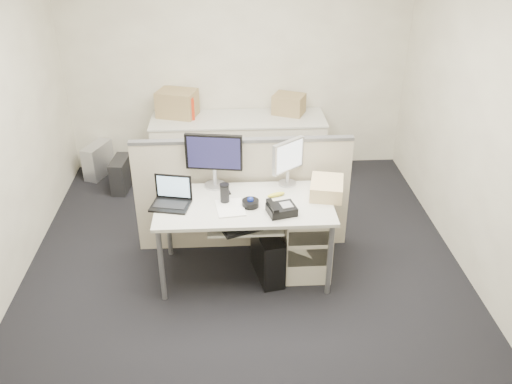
{
  "coord_description": "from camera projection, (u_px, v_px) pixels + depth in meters",
  "views": [
    {
      "loc": [
        -0.12,
        -3.96,
        3.06
      ],
      "look_at": [
        0.11,
        0.15,
        0.75
      ],
      "focal_mm": 38.0,
      "sensor_mm": 36.0,
      "label": 1
    }
  ],
  "objects": [
    {
      "name": "pc_tower_desk",
      "position": [
        268.0,
        255.0,
        4.81
      ],
      "size": [
        0.29,
        0.51,
        0.45
      ],
      "primitive_type": "cube",
      "rotation": [
        0.0,
        0.0,
        0.21
      ],
      "color": "black",
      "rests_on": "floor"
    },
    {
      "name": "manila_folders",
      "position": [
        327.0,
        188.0,
        4.69
      ],
      "size": [
        0.34,
        0.4,
        0.13
      ],
      "primitive_type": "cube",
      "rotation": [
        0.0,
        0.0,
        -0.21
      ],
      "color": "beige",
      "rests_on": "desk"
    },
    {
      "name": "pc_tower_spare_dark",
      "position": [
        121.0,
        174.0,
        6.23
      ],
      "size": [
        0.2,
        0.42,
        0.38
      ],
      "primitive_type": "cube",
      "rotation": [
        0.0,
        0.0,
        -0.1
      ],
      "color": "black",
      "rests_on": "floor"
    },
    {
      "name": "wall_front",
      "position": [
        262.0,
        344.0,
        2.33
      ],
      "size": [
        4.0,
        0.02,
        2.7
      ],
      "primitive_type": "cube",
      "color": "silver",
      "rests_on": "ground"
    },
    {
      "name": "cellphone",
      "position": [
        226.0,
        191.0,
        4.75
      ],
      "size": [
        0.08,
        0.12,
        0.01
      ],
      "primitive_type": "cube",
      "rotation": [
        0.0,
        0.0,
        0.24
      ],
      "color": "black",
      "rests_on": "desk"
    },
    {
      "name": "paper_stack",
      "position": [
        230.0,
        208.0,
        4.51
      ],
      "size": [
        0.26,
        0.32,
        0.01
      ],
      "primitive_type": "cube",
      "rotation": [
        0.0,
        0.0,
        0.13
      ],
      "color": "white",
      "rests_on": "desk"
    },
    {
      "name": "back_counter",
      "position": [
        239.0,
        148.0,
        6.45
      ],
      "size": [
        2.0,
        0.6,
        0.72
      ],
      "primitive_type": "cube",
      "color": "silver",
      "rests_on": "floor"
    },
    {
      "name": "keyboard",
      "position": [
        251.0,
        226.0,
        4.44
      ],
      "size": [
        0.53,
        0.35,
        0.03
      ],
      "primitive_type": "cube",
      "rotation": [
        0.0,
        0.0,
        0.38
      ],
      "color": "black",
      "rests_on": "keyboard_tray"
    },
    {
      "name": "cubicle_partition",
      "position": [
        243.0,
        196.0,
        5.07
      ],
      "size": [
        2.0,
        0.06,
        1.1
      ],
      "primitive_type": "cube",
      "color": "#B8A793",
      "rests_on": "floor"
    },
    {
      "name": "laptop",
      "position": [
        170.0,
        194.0,
        4.48
      ],
      "size": [
        0.36,
        0.3,
        0.24
      ],
      "primitive_type": "cube",
      "rotation": [
        0.0,
        0.0,
        -0.21
      ],
      "color": "black",
      "rests_on": "desk"
    },
    {
      "name": "cardboard_box_right",
      "position": [
        289.0,
        105.0,
        6.35
      ],
      "size": [
        0.42,
        0.39,
        0.25
      ],
      "primitive_type": "cube",
      "rotation": [
        0.0,
        0.0,
        -0.41
      ],
      "color": "tan",
      "rests_on": "back_counter"
    },
    {
      "name": "monitor_small",
      "position": [
        288.0,
        163.0,
        4.79
      ],
      "size": [
        0.38,
        0.35,
        0.42
      ],
      "primitive_type": "cube",
      "rotation": [
        0.0,
        0.0,
        0.66
      ],
      "color": "#B7B7BC",
      "rests_on": "desk"
    },
    {
      "name": "monitor_main",
      "position": [
        214.0,
        161.0,
        4.73
      ],
      "size": [
        0.52,
        0.27,
        0.5
      ],
      "primitive_type": "cube",
      "rotation": [
        0.0,
        0.0,
        -0.16
      ],
      "color": "black",
      "rests_on": "desk"
    },
    {
      "name": "sticky_pad",
      "position": [
        239.0,
        203.0,
        4.59
      ],
      "size": [
        0.09,
        0.09,
        0.01
      ],
      "primitive_type": "cube",
      "rotation": [
        0.0,
        0.0,
        -0.35
      ],
      "color": "gold",
      "rests_on": "desk"
    },
    {
      "name": "travel_mug",
      "position": [
        225.0,
        194.0,
        4.56
      ],
      "size": [
        0.08,
        0.08,
        0.17
      ],
      "primitive_type": "cylinder",
      "rotation": [
        0.0,
        0.0,
        -0.06
      ],
      "color": "black",
      "rests_on": "desk"
    },
    {
      "name": "desk_phone",
      "position": [
        282.0,
        210.0,
        4.43
      ],
      "size": [
        0.26,
        0.23,
        0.07
      ],
      "primitive_type": "cube",
      "rotation": [
        0.0,
        0.0,
        0.25
      ],
      "color": "black",
      "rests_on": "desk"
    },
    {
      "name": "pc_tower_spare_silver",
      "position": [
        98.0,
        160.0,
        6.54
      ],
      "size": [
        0.32,
        0.46,
        0.4
      ],
      "primitive_type": "cube",
      "rotation": [
        0.0,
        0.0,
        -0.37
      ],
      "color": "#B7B7BC",
      "rests_on": "floor"
    },
    {
      "name": "floor",
      "position": [
        245.0,
        272.0,
        4.95
      ],
      "size": [
        4.0,
        4.5,
        0.01
      ],
      "primitive_type": "cube",
      "color": "black",
      "rests_on": "ground"
    },
    {
      "name": "drawer_pedestal",
      "position": [
        306.0,
        238.0,
        4.86
      ],
      "size": [
        0.4,
        0.55,
        0.65
      ],
      "primitive_type": "cube",
      "color": "silver",
      "rests_on": "floor"
    },
    {
      "name": "wall_right",
      "position": [
        490.0,
        130.0,
        4.38
      ],
      "size": [
        0.02,
        4.5,
        2.7
      ],
      "primitive_type": "cube",
      "color": "silver",
      "rests_on": "ground"
    },
    {
      "name": "cardboard_box_left",
      "position": [
        177.0,
        104.0,
        6.27
      ],
      "size": [
        0.51,
        0.44,
        0.32
      ],
      "primitive_type": "cube",
      "rotation": [
        0.0,
        0.0,
        -0.31
      ],
      "color": "tan",
      "rests_on": "back_counter"
    },
    {
      "name": "keyboard_tray",
      "position": [
        245.0,
        226.0,
        4.49
      ],
      "size": [
        0.62,
        0.32,
        0.02
      ],
      "primitive_type": "cube",
      "color": "beige",
      "rests_on": "desk"
    },
    {
      "name": "red_binder",
      "position": [
        190.0,
        106.0,
        6.27
      ],
      "size": [
        0.11,
        0.3,
        0.28
      ],
      "primitive_type": "cube",
      "rotation": [
        0.0,
        0.0,
        0.13
      ],
      "color": "red",
      "rests_on": "back_counter"
    },
    {
      "name": "banana",
      "position": [
        276.0,
        195.0,
        4.68
      ],
      "size": [
        0.17,
        0.1,
        0.04
      ],
      "primitive_type": "ellipsoid",
      "rotation": [
        0.0,
        0.0,
        0.35
      ],
      "color": "#FDFF4E",
      "rests_on": "desk"
    },
    {
      "name": "desk",
      "position": [
        244.0,
        210.0,
        4.62
      ],
      "size": [
        1.5,
        0.75,
        0.73
      ],
      "color": "beige",
      "rests_on": "floor"
    },
    {
      "name": "wall_back",
      "position": [
        237.0,
        58.0,
        6.25
      ],
      "size": [
        4.0,
        0.02,
        2.7
      ],
      "primitive_type": "cube",
      "color": "silver",
      "rests_on": "ground"
    },
    {
      "name": "trackball",
      "position": [
        250.0,
        203.0,
        4.54
      ],
      "size": [
        0.16,
        0.16,
        0.06
      ],
      "primitive_type": "cylinder",
      "rotation": [
        0.0,
        0.0,
        0.09
      ],
      "color": "black",
      "rests_on": "desk"
    }
  ]
}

